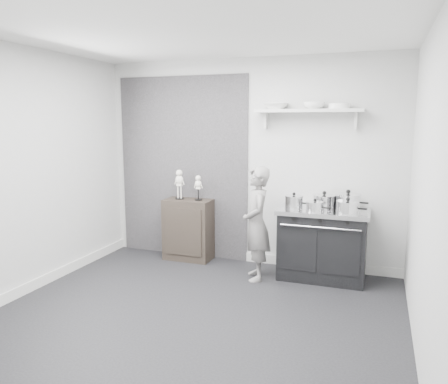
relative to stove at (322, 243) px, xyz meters
The scene contains 16 objects.
ground 1.86m from the stove, 125.32° to the right, with size 4.00×4.00×0.00m, color black.
room_shell 2.12m from the stove, 130.54° to the right, with size 4.02×3.62×2.71m.
wall_shelf 1.61m from the stove, 140.72° to the left, with size 1.30×0.26×0.24m.
stove is the anchor object (origin of this frame).
side_cabinet 1.84m from the stove, behind, with size 0.64×0.38×0.84m, color black.
child 0.85m from the stove, 157.65° to the right, with size 0.50×0.33×1.37m, color slate.
pot_front_left 0.62m from the stove, 166.85° to the right, with size 0.31×0.22×0.20m.
pot_back_left 0.51m from the stove, 96.42° to the left, with size 0.36×0.28×0.20m.
pot_back_right 0.59m from the stove, 21.61° to the left, with size 0.39×0.30×0.24m.
pot_front_right 0.59m from the stove, 29.59° to the right, with size 0.34×0.26×0.19m.
pot_front_center 0.52m from the stove, 114.31° to the right, with size 0.29×0.20×0.15m.
skeleton_full 2.07m from the stove, behind, with size 0.13×0.08×0.47m, color silver, non-canonical shape.
skeleton_torso 1.79m from the stove, behind, with size 0.11×0.07×0.39m, color silver, non-canonical shape.
bowl_large 1.78m from the stove, 163.46° to the left, with size 0.31×0.31×0.07m, color white.
bowl_small 1.67m from the stove, 133.58° to the left, with size 0.26×0.26×0.08m, color white.
plate_stack 1.65m from the stove, 59.65° to the left, with size 0.25×0.25×0.06m, color white.
Camera 1 is at (1.64, -3.74, 1.90)m, focal length 35.00 mm.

